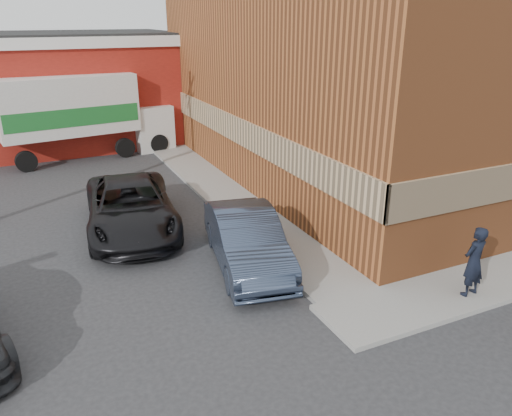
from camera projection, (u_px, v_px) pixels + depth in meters
name	position (u px, v px, depth m)	size (l,w,h in m)	color
ground	(328.00, 304.00, 11.82)	(90.00, 90.00, 0.00)	#28282B
brick_building	(388.00, 59.00, 21.08)	(14.25, 18.25, 9.36)	brown
sidewalk_west	(216.00, 187.00, 19.64)	(1.80, 18.00, 0.12)	gray
warehouse	(16.00, 91.00, 25.33)	(16.30, 8.30, 5.60)	maroon
man	(474.00, 262.00, 11.72)	(0.64, 0.42, 1.75)	black
sedan	(247.00, 240.00, 13.38)	(1.64, 4.70, 1.55)	#2D384C
suv_a	(131.00, 207.00, 15.61)	(2.63, 5.69, 1.58)	black
box_truck	(84.00, 110.00, 23.33)	(8.10, 3.37, 3.88)	silver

